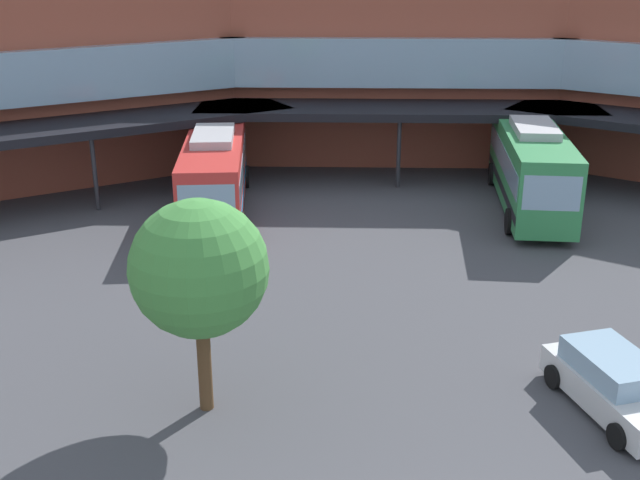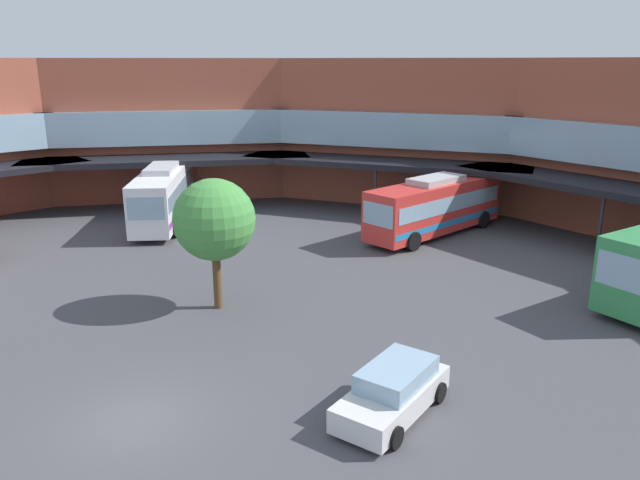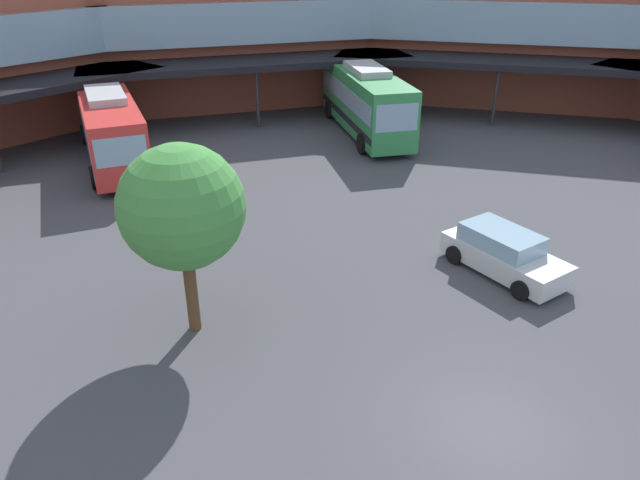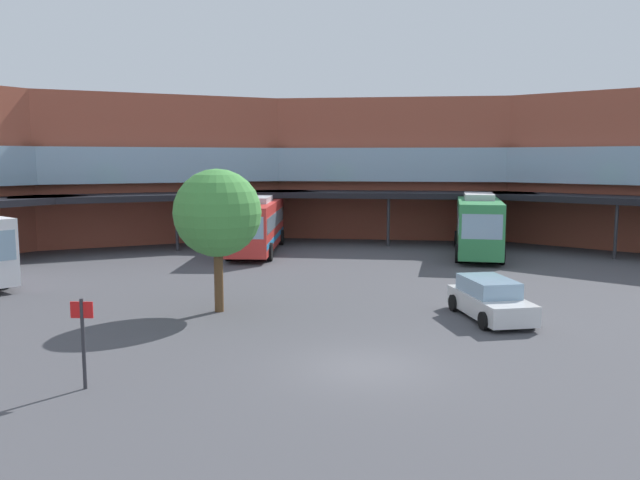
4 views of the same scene
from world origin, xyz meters
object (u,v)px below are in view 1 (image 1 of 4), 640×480
bus_3 (531,166)px  plaza_tree (199,269)px  parked_car (615,384)px  bus_0 (215,172)px

bus_3 → plaza_tree: plaza_tree is taller
plaza_tree → parked_car: bearing=-14.6°
bus_0 → plaza_tree: (-2.31, -16.12, 2.10)m
bus_0 → bus_3: 14.14m
plaza_tree → bus_3: bearing=39.0°
parked_car → plaza_tree: bearing=-105.9°
parked_car → plaza_tree: 11.06m
bus_0 → bus_3: bus_3 is taller
plaza_tree → bus_0: bearing=81.8°
bus_0 → bus_3: size_ratio=1.00×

